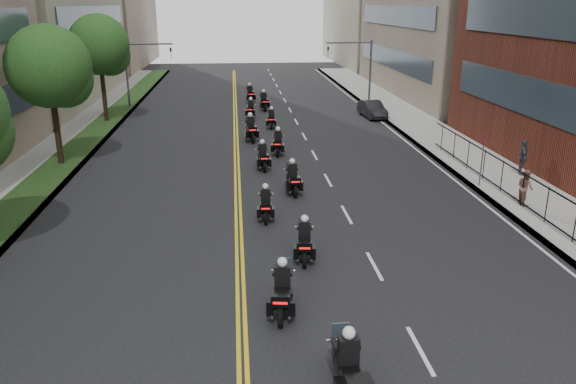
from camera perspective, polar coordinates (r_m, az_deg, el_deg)
The scene contains 22 objects.
sidewalk_right at distance 35.97m, azimuth 16.76°, elevation 4.06°, with size 4.00×90.00×0.15m, color gray.
sidewalk_left at distance 34.99m, azimuth -22.81°, elevation 2.98°, with size 4.00×90.00×0.15m, color gray.
grass_strip at distance 34.74m, azimuth -21.57°, elevation 3.19°, with size 2.00×90.00×0.04m, color #173513.
iron_fence at distance 24.19m, azimuth 25.94°, elevation -1.99°, with size 0.05×28.00×1.50m.
street_trees at distance 27.79m, azimuth -25.95°, elevation 9.53°, with size 4.40×38.40×7.98m.
traffic_signal_right at distance 50.69m, azimuth 7.31°, elevation 12.90°, with size 4.09×0.20×5.60m.
traffic_signal_left at distance 50.15m, azimuth -15.03°, elevation 12.37°, with size 4.09×0.20×5.60m.
motorcycle_1 at distance 13.47m, azimuth 6.24°, elevation -17.68°, with size 0.59×2.41×1.78m.
motorcycle_2 at distance 16.57m, azimuth -0.60°, elevation -10.12°, with size 0.71×2.32×1.72m.
motorcycle_3 at distance 19.89m, azimuth 1.68°, elevation -5.12°, with size 0.63×2.19×1.62m.
motorcycle_4 at distance 23.56m, azimuth -2.29°, elevation -1.35°, with size 0.52×2.07×1.53m.
motorcycle_5 at distance 26.75m, azimuth 0.48°, elevation 1.27°, with size 0.54×2.27×1.67m.
motorcycle_6 at distance 30.74m, azimuth -2.58°, elevation 3.53°, with size 0.56×2.20×1.62m.
motorcycle_7 at distance 33.74m, azimuth -1.02°, elevation 4.95°, with size 0.66×2.25×1.66m.
motorcycle_8 at distance 37.24m, azimuth -3.81°, elevation 6.33°, with size 0.70×2.51×1.85m.
motorcycle_9 at distance 41.10m, azimuth -1.70°, elevation 7.37°, with size 0.57×2.11×1.56m.
motorcycle_10 at distance 44.90m, azimuth -3.80°, elevation 8.34°, with size 0.64×2.20×1.63m.
motorcycle_11 at distance 48.13m, azimuth -2.46°, elevation 9.12°, with size 0.62×2.36×1.74m.
motorcycle_12 at distance 52.22m, azimuth -3.88°, elevation 9.85°, with size 0.68×2.37×1.75m.
parked_sedan at distance 45.49m, azimuth 8.56°, elevation 8.32°, with size 1.37×3.94×1.30m, color black.
pedestrian_b at distance 26.86m, azimuth 22.96°, elevation 0.46°, with size 0.78×0.60×1.60m, color brown.
pedestrian_c at distance 31.48m, azimuth 22.77°, elevation 3.25°, with size 1.08×0.45×1.85m, color #3B3C42.
Camera 1 is at (-1.45, -7.24, 8.66)m, focal length 35.00 mm.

